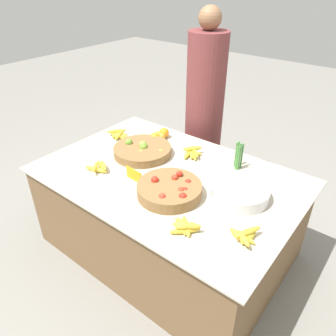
{
  "coord_description": "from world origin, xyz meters",
  "views": [
    {
      "loc": [
        1.11,
        -1.39,
        1.79
      ],
      "look_at": [
        0.0,
        0.0,
        0.69
      ],
      "focal_mm": 35.0,
      "sensor_mm": 36.0,
      "label": 1
    }
  ],
  "objects_px": {
    "lime_bowl": "(142,150)",
    "vendor_person": "(204,114)",
    "price_sign": "(134,175)",
    "metal_bowl": "(240,192)",
    "tomato_basket": "(170,190)"
  },
  "relations": [
    {
      "from": "lime_bowl",
      "to": "vendor_person",
      "type": "xyz_separation_m",
      "value": [
        0.04,
        0.74,
        0.05
      ]
    },
    {
      "from": "lime_bowl",
      "to": "price_sign",
      "type": "distance_m",
      "value": 0.34
    },
    {
      "from": "metal_bowl",
      "to": "vendor_person",
      "type": "bearing_deg",
      "value": 134.17
    },
    {
      "from": "metal_bowl",
      "to": "vendor_person",
      "type": "relative_size",
      "value": 0.22
    },
    {
      "from": "metal_bowl",
      "to": "price_sign",
      "type": "height_order",
      "value": "price_sign"
    },
    {
      "from": "metal_bowl",
      "to": "price_sign",
      "type": "bearing_deg",
      "value": -157.71
    },
    {
      "from": "metal_bowl",
      "to": "price_sign",
      "type": "distance_m",
      "value": 0.65
    },
    {
      "from": "lime_bowl",
      "to": "price_sign",
      "type": "bearing_deg",
      "value": -56.7
    },
    {
      "from": "lime_bowl",
      "to": "metal_bowl",
      "type": "xyz_separation_m",
      "value": [
        0.79,
        -0.03,
        0.01
      ]
    },
    {
      "from": "lime_bowl",
      "to": "price_sign",
      "type": "relative_size",
      "value": 3.06
    },
    {
      "from": "price_sign",
      "to": "tomato_basket",
      "type": "bearing_deg",
      "value": 8.55
    },
    {
      "from": "price_sign",
      "to": "vendor_person",
      "type": "xyz_separation_m",
      "value": [
        -0.15,
        1.02,
        0.04
      ]
    },
    {
      "from": "price_sign",
      "to": "metal_bowl",
      "type": "bearing_deg",
      "value": 26.9
    },
    {
      "from": "lime_bowl",
      "to": "metal_bowl",
      "type": "distance_m",
      "value": 0.79
    },
    {
      "from": "vendor_person",
      "to": "lime_bowl",
      "type": "bearing_deg",
      "value": -92.86
    }
  ]
}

